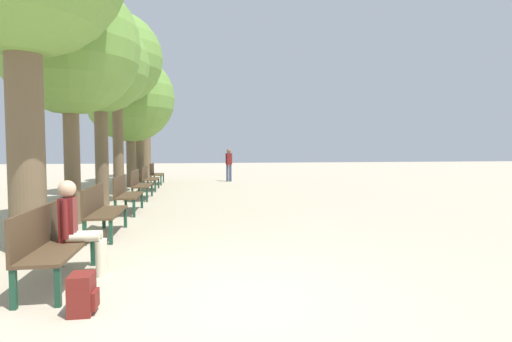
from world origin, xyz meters
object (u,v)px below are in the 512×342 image
at_px(tree_row_1, 69,46).
at_px(person_seated, 78,225).
at_px(bench_row_3, 139,183).
at_px(bench_row_5, 155,172).
at_px(tree_row_3, 116,59).
at_px(tree_row_4, 130,98).
at_px(pedestrian_near, 229,163).
at_px(backpack, 82,294).
at_px(bench_row_2, 125,192).
at_px(tree_row_2, 100,65).
at_px(bench_row_0, 50,241).
at_px(bench_row_4, 148,177).
at_px(bench_row_1, 101,208).
at_px(tree_row_6, 145,95).
at_px(tree_row_5, 138,95).

bearing_deg(tree_row_1, person_seated, -73.57).
bearing_deg(bench_row_3, bench_row_5, 90.00).
distance_m(tree_row_3, person_seated, 10.32).
height_order(tree_row_4, pedestrian_near, tree_row_4).
height_order(tree_row_3, backpack, tree_row_3).
xyz_separation_m(bench_row_2, tree_row_2, (-0.88, 1.51, 3.52)).
relative_size(bench_row_0, bench_row_4, 1.00).
xyz_separation_m(bench_row_2, bench_row_3, (0.00, 2.77, 0.00)).
xyz_separation_m(bench_row_1, bench_row_4, (0.00, 8.31, 0.00)).
height_order(bench_row_4, pedestrian_near, pedestrian_near).
height_order(tree_row_2, tree_row_3, tree_row_3).
height_order(bench_row_1, bench_row_3, same).
relative_size(bench_row_1, tree_row_6, 0.26).
distance_m(bench_row_1, bench_row_5, 11.08).
relative_size(bench_row_1, tree_row_3, 0.25).
xyz_separation_m(bench_row_5, person_seated, (0.25, -13.56, 0.14)).
relative_size(tree_row_6, backpack, 14.94).
bearing_deg(person_seated, tree_row_6, 93.63).
height_order(bench_row_0, person_seated, person_seated).
xyz_separation_m(bench_row_3, backpack, (0.63, -9.29, -0.34)).
height_order(bench_row_1, tree_row_3, tree_row_3).
xyz_separation_m(bench_row_0, bench_row_4, (0.00, 11.08, 0.00)).
height_order(bench_row_4, tree_row_3, tree_row_3).
bearing_deg(tree_row_4, bench_row_5, 52.49).
xyz_separation_m(bench_row_0, tree_row_3, (-0.88, 9.69, 4.26)).
xyz_separation_m(bench_row_5, tree_row_6, (-0.88, 4.33, 4.12)).
distance_m(bench_row_0, bench_row_5, 13.86).
distance_m(bench_row_3, backpack, 9.32).
distance_m(bench_row_0, bench_row_2, 5.54).
relative_size(bench_row_4, tree_row_6, 0.26).
xyz_separation_m(bench_row_5, tree_row_5, (-0.88, 1.37, 3.71)).
xyz_separation_m(tree_row_5, person_seated, (1.13, -14.93, -3.58)).
bearing_deg(tree_row_5, backpack, -84.67).
height_order(bench_row_5, tree_row_4, tree_row_4).
height_order(bench_row_2, tree_row_3, tree_row_3).
height_order(bench_row_5, tree_row_6, tree_row_6).
height_order(tree_row_2, pedestrian_near, tree_row_2).
bearing_deg(bench_row_3, pedestrian_near, 61.21).
bearing_deg(bench_row_1, tree_row_4, 95.09).
distance_m(tree_row_4, tree_row_6, 5.55).
relative_size(bench_row_1, bench_row_3, 1.00).
height_order(bench_row_3, backpack, bench_row_3).
xyz_separation_m(bench_row_1, tree_row_2, (-0.88, 4.28, 3.52)).
relative_size(bench_row_2, pedestrian_near, 0.97).
xyz_separation_m(bench_row_3, tree_row_1, (-0.88, -4.17, 3.35)).
xyz_separation_m(bench_row_0, person_seated, (0.25, 0.30, 0.14)).
relative_size(bench_row_5, backpack, 3.90).
height_order(person_seated, pedestrian_near, pedestrian_near).
bearing_deg(bench_row_3, tree_row_4, 101.39).
bearing_deg(tree_row_2, tree_row_6, 90.00).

